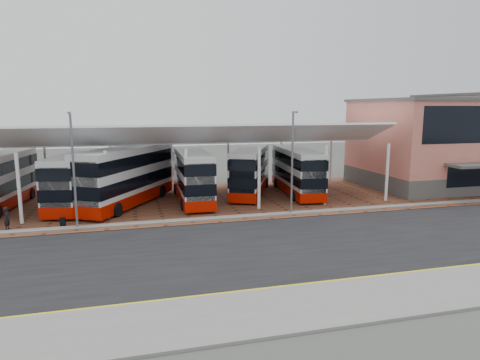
{
  "coord_description": "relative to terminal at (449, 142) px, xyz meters",
  "views": [
    {
      "loc": [
        -10.46,
        -24.57,
        8.35
      ],
      "look_at": [
        -1.96,
        7.26,
        2.75
      ],
      "focal_mm": 32.0,
      "sensor_mm": 36.0,
      "label": 1
    }
  ],
  "objects": [
    {
      "name": "ground",
      "position": [
        -23.0,
        -13.92,
        -4.66
      ],
      "size": [
        140.0,
        140.0,
        0.0
      ],
      "primitive_type": "plane",
      "color": "#40433E"
    },
    {
      "name": "road",
      "position": [
        -23.0,
        -14.92,
        -4.65
      ],
      "size": [
        120.0,
        14.0,
        0.02
      ],
      "primitive_type": "cube",
      "color": "black",
      "rests_on": "ground"
    },
    {
      "name": "forecourt",
      "position": [
        -21.0,
        -0.92,
        -4.63
      ],
      "size": [
        72.0,
        16.0,
        0.06
      ],
      "primitive_type": "cube",
      "color": "brown",
      "rests_on": "ground"
    },
    {
      "name": "sidewalk",
      "position": [
        -23.0,
        -22.92,
        -4.59
      ],
      "size": [
        120.0,
        4.0,
        0.14
      ],
      "primitive_type": "cube",
      "color": "slate",
      "rests_on": "ground"
    },
    {
      "name": "north_kerb",
      "position": [
        -23.0,
        -7.72,
        -4.59
      ],
      "size": [
        120.0,
        0.8,
        0.14
      ],
      "primitive_type": "cube",
      "color": "slate",
      "rests_on": "ground"
    },
    {
      "name": "yellow_line_near",
      "position": [
        -23.0,
        -20.92,
        -4.63
      ],
      "size": [
        120.0,
        0.12,
        0.01
      ],
      "primitive_type": "cube",
      "color": "yellow",
      "rests_on": "road"
    },
    {
      "name": "yellow_line_far",
      "position": [
        -23.0,
        -20.62,
        -4.63
      ],
      "size": [
        120.0,
        0.12,
        0.01
      ],
      "primitive_type": "cube",
      "color": "yellow",
      "rests_on": "road"
    },
    {
      "name": "canopy",
      "position": [
        -29.0,
        0.01,
        1.14
      ],
      "size": [
        37.0,
        11.63,
        7.07
      ],
      "color": "white",
      "rests_on": "ground"
    },
    {
      "name": "terminal",
      "position": [
        0.0,
        0.0,
        0.0
      ],
      "size": [
        18.4,
        14.4,
        9.25
      ],
      "color": "#4D4A48",
      "rests_on": "ground"
    },
    {
      "name": "lamp_west",
      "position": [
        -37.0,
        -7.65,
        -0.3
      ],
      "size": [
        0.16,
        0.9,
        8.07
      ],
      "color": "slate",
      "rests_on": "ground"
    },
    {
      "name": "lamp_east",
      "position": [
        -21.0,
        -7.65,
        -0.3
      ],
      "size": [
        0.16,
        0.9,
        8.07
      ],
      "color": "slate",
      "rests_on": "ground"
    },
    {
      "name": "bus_1",
      "position": [
        -37.51,
        -0.45,
        -2.38
      ],
      "size": [
        4.68,
        11.13,
        4.47
      ],
      "rotation": [
        0.0,
        0.0,
        -0.21
      ],
      "color": "silver",
      "rests_on": "forecourt"
    },
    {
      "name": "bus_2",
      "position": [
        -33.55,
        -1.26,
        -2.13
      ],
      "size": [
        8.54,
        11.79,
        4.97
      ],
      "rotation": [
        0.0,
        0.0,
        -0.54
      ],
      "color": "silver",
      "rests_on": "forecourt"
    },
    {
      "name": "bus_3",
      "position": [
        -27.87,
        -0.91,
        -2.37
      ],
      "size": [
        2.96,
        10.96,
        4.49
      ],
      "rotation": [
        0.0,
        0.0,
        -0.03
      ],
      "color": "silver",
      "rests_on": "forecourt"
    },
    {
      "name": "bus_4",
      "position": [
        -21.9,
        0.82,
        -2.4
      ],
      "size": [
        6.69,
        10.82,
        4.43
      ],
      "rotation": [
        0.0,
        0.0,
        -0.42
      ],
      "color": "silver",
      "rests_on": "forecourt"
    },
    {
      "name": "bus_5",
      "position": [
        -17.57,
        -0.37,
        -2.43
      ],
      "size": [
        3.54,
        10.78,
        4.36
      ],
      "rotation": [
        0.0,
        0.0,
        -0.11
      ],
      "color": "silver",
      "rests_on": "forecourt"
    },
    {
      "name": "pedestrian",
      "position": [
        -41.55,
        -6.96,
        -3.8
      ],
      "size": [
        0.45,
        0.63,
        1.6
      ],
      "primitive_type": "imported",
      "rotation": [
        0.0,
        0.0,
        1.45
      ],
      "color": "black",
      "rests_on": "forecourt"
    },
    {
      "name": "suitcase",
      "position": [
        -38.01,
        -7.08,
        -4.27
      ],
      "size": [
        0.39,
        0.28,
        0.67
      ],
      "primitive_type": "cube",
      "color": "black",
      "rests_on": "forecourt"
    }
  ]
}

